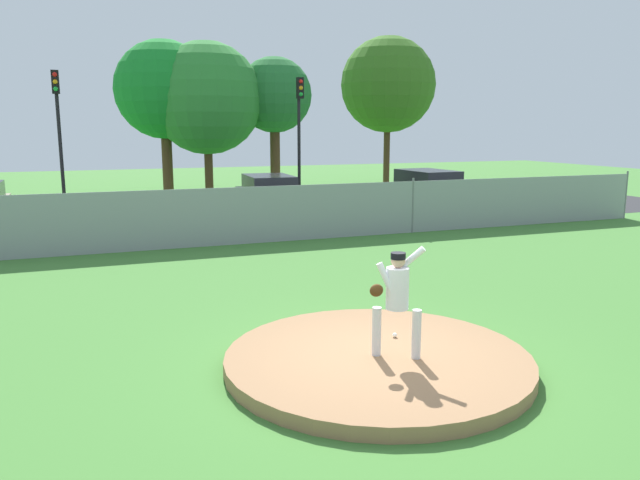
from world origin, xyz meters
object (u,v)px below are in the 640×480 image
Objects in this scene: baseball at (395,335)px; traffic_cone_orange at (404,209)px; pitcher_youth at (397,294)px; parked_car_charcoal at (269,199)px; traffic_light_far at (300,120)px; parked_car_navy at (427,192)px; traffic_light_near at (58,118)px.

baseball is 0.13× the size of traffic_cone_orange.
pitcher_youth is at bearing -118.87° from traffic_cone_orange.
parked_car_charcoal is (2.32, 14.56, -0.32)m from pitcher_youth.
traffic_cone_orange is at bearing -8.04° from parked_car_charcoal.
traffic_light_far is (-2.73, 4.67, 3.50)m from traffic_cone_orange.
parked_car_navy is (9.15, 14.64, -0.31)m from pitcher_youth.
pitcher_youth is 14.75m from parked_car_charcoal.
traffic_light_far is at bearing 75.75° from baseball.
baseball is at bearing -104.25° from traffic_light_far.
parked_car_navy is 8.70× the size of traffic_cone_orange.
traffic_light_far reaches higher than pitcher_youth.
traffic_light_far is (9.81, -0.67, -0.03)m from traffic_light_near.
parked_car_charcoal is at bearing -32.35° from traffic_light_near.
pitcher_youth is at bearing -122.02° from parked_car_navy.
traffic_cone_orange is (7.62, 13.81, -0.87)m from pitcher_youth.
parked_car_navy is 0.86× the size of traffic_light_far.
parked_car_navy is (8.78, 13.91, 0.58)m from baseball.
traffic_light_far is at bearing 75.20° from pitcher_youth.
parked_car_charcoal is 8.04× the size of traffic_cone_orange.
traffic_cone_orange reaches higher than baseball.
pitcher_youth is 21.65× the size of baseball.
traffic_cone_orange is at bearing -59.68° from traffic_light_far.
baseball is 0.01× the size of traffic_light_far.
traffic_light_far reaches higher than baseball.
pitcher_youth is 19.96m from traffic_light_near.
traffic_light_near is at bearing 147.65° from parked_car_charcoal.
traffic_light_near is (-12.54, 5.34, 3.53)m from traffic_cone_orange.
traffic_light_far reaches higher than parked_car_navy.
traffic_cone_orange is (5.29, -0.75, -0.55)m from parked_car_charcoal.
baseball is 0.02× the size of parked_car_charcoal.
baseball is at bearing -73.96° from traffic_light_near.
pitcher_youth is at bearing -117.30° from baseball.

